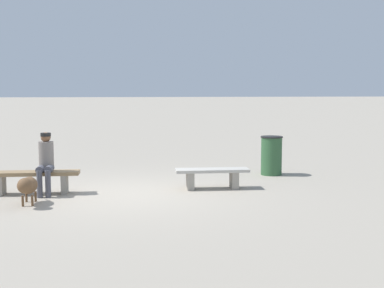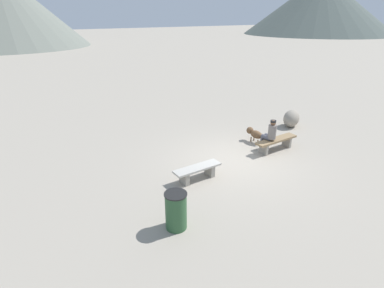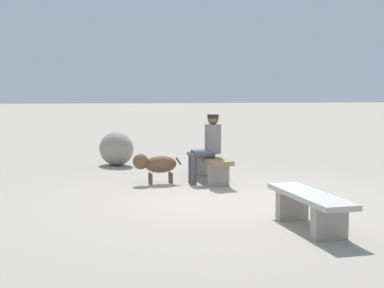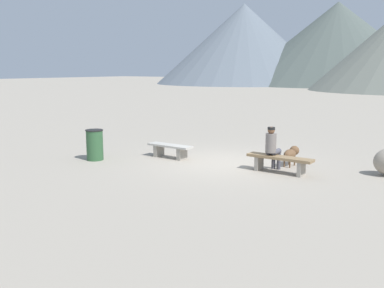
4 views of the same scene
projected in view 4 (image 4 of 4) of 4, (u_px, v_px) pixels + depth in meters
name	position (u px, v px, depth m)	size (l,w,h in m)	color
ground	(226.00, 164.00, 13.21)	(210.00, 210.00, 0.06)	#9E9384
bench_left	(170.00, 149.00, 13.92)	(1.58, 0.44, 0.43)	gray
bench_right	(280.00, 161.00, 11.91)	(1.87, 0.42, 0.47)	gray
seated_person	(272.00, 146.00, 12.08)	(0.32, 0.59, 1.26)	slate
dog	(291.00, 153.00, 12.80)	(0.32, 0.90, 0.56)	brown
trash_bin	(95.00, 145.00, 13.58)	(0.55, 0.55, 0.96)	#2D5633
distant_peak_1	(337.00, 44.00, 76.05)	(35.71, 35.71, 14.24)	#4C5651
distant_peak_3	(244.00, 44.00, 80.73)	(32.53, 32.53, 14.59)	slate
distant_peak_4	(339.00, 46.00, 79.80)	(38.22, 38.22, 13.83)	#4C5651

